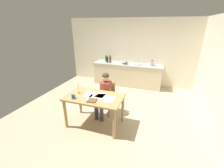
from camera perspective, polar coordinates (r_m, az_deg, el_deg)
ground_plane at (r=4.39m, az=-1.56°, el=-10.91°), size 5.20×5.20×0.04m
wall_back at (r=6.28m, az=6.87°, el=11.99°), size 5.20×0.12×2.60m
kitchen_counter at (r=6.14m, az=5.78°, el=3.65°), size 2.74×0.64×0.90m
dining_table at (r=3.60m, az=-6.71°, el=-6.36°), size 1.35×0.80×0.77m
chair_at_table at (r=4.17m, az=-1.84°, el=-4.55°), size 0.45×0.45×0.88m
person_seated at (r=3.98m, az=-2.85°, el=-3.08°), size 0.38×0.62×1.19m
coffee_mug at (r=3.51m, az=-14.57°, el=-4.66°), size 0.12×0.08×0.10m
candlestick at (r=3.75m, az=-12.61°, el=-2.36°), size 0.06×0.06×0.27m
book_magazine at (r=3.35m, az=-7.60°, el=-6.21°), size 0.22×0.23×0.02m
paper_letter at (r=3.60m, az=-4.34°, el=-4.20°), size 0.22×0.30×0.00m
paper_bill at (r=3.67m, az=-8.70°, el=-3.90°), size 0.23×0.31×0.00m
paper_envelope at (r=3.40m, az=-1.12°, el=-5.84°), size 0.21×0.30×0.00m
paper_receipt at (r=3.51m, az=-7.31°, el=-5.07°), size 0.21×0.30×0.00m
paper_notice at (r=3.53m, az=-4.12°, el=-4.78°), size 0.29×0.35×0.00m
sink_unit at (r=5.94m, az=9.78°, el=7.55°), size 0.36×0.36×0.24m
bottle_oil at (r=6.35m, az=-2.24°, el=9.62°), size 0.07×0.07×0.27m
bottle_vinegar at (r=6.15m, az=-1.70°, el=9.21°), size 0.07×0.07×0.27m
bottle_wine_red at (r=6.21m, az=-0.69°, el=9.44°), size 0.08×0.08×0.29m
mixing_bowl at (r=5.99m, az=4.58°, el=8.19°), size 0.22×0.22×0.10m
stovetop_kettle at (r=5.86m, az=15.05°, el=7.69°), size 0.18×0.18×0.22m
wine_glass_near_sink at (r=6.12m, az=6.81°, el=8.96°), size 0.07×0.07×0.15m
wine_glass_by_kettle at (r=6.15m, az=5.83°, el=9.05°), size 0.07×0.07×0.15m
teacup_on_counter at (r=5.87m, az=5.52°, el=7.87°), size 0.13×0.09×0.10m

